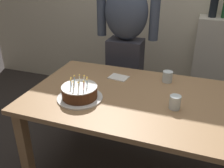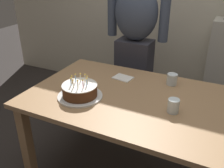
{
  "view_description": "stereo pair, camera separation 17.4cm",
  "coord_description": "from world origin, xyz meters",
  "px_view_note": "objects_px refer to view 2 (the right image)",
  "views": [
    {
      "loc": [
        0.39,
        -1.54,
        1.61
      ],
      "look_at": [
        -0.13,
        -0.07,
        0.84
      ],
      "focal_mm": 40.31,
      "sensor_mm": 36.0,
      "label": 1
    },
    {
      "loc": [
        0.55,
        -1.47,
        1.61
      ],
      "look_at": [
        -0.13,
        -0.07,
        0.84
      ],
      "focal_mm": 40.31,
      "sensor_mm": 36.0,
      "label": 2
    }
  ],
  "objects_px": {
    "birthday_cake": "(80,91)",
    "napkin_stack": "(123,78)",
    "water_glass_far": "(173,106)",
    "person_man_bearded": "(135,45)",
    "water_glass_near": "(172,79)"
  },
  "relations": [
    {
      "from": "water_glass_far",
      "to": "person_man_bearded",
      "type": "height_order",
      "value": "person_man_bearded"
    },
    {
      "from": "water_glass_far",
      "to": "person_man_bearded",
      "type": "distance_m",
      "value": 1.02
    },
    {
      "from": "napkin_stack",
      "to": "person_man_bearded",
      "type": "relative_size",
      "value": 0.09
    },
    {
      "from": "water_glass_near",
      "to": "water_glass_far",
      "type": "height_order",
      "value": "water_glass_far"
    },
    {
      "from": "water_glass_near",
      "to": "person_man_bearded",
      "type": "relative_size",
      "value": 0.05
    },
    {
      "from": "water_glass_near",
      "to": "napkin_stack",
      "type": "relative_size",
      "value": 0.57
    },
    {
      "from": "water_glass_near",
      "to": "water_glass_far",
      "type": "distance_m",
      "value": 0.41
    },
    {
      "from": "water_glass_near",
      "to": "water_glass_far",
      "type": "xyz_separation_m",
      "value": [
        0.11,
        -0.39,
        0.0
      ]
    },
    {
      "from": "birthday_cake",
      "to": "napkin_stack",
      "type": "height_order",
      "value": "birthday_cake"
    },
    {
      "from": "water_glass_far",
      "to": "napkin_stack",
      "type": "bearing_deg",
      "value": 146.19
    },
    {
      "from": "person_man_bearded",
      "to": "water_glass_near",
      "type": "bearing_deg",
      "value": 138.03
    },
    {
      "from": "water_glass_far",
      "to": "person_man_bearded",
      "type": "relative_size",
      "value": 0.06
    },
    {
      "from": "birthday_cake",
      "to": "napkin_stack",
      "type": "bearing_deg",
      "value": 70.95
    },
    {
      "from": "birthday_cake",
      "to": "water_glass_far",
      "type": "height_order",
      "value": "birthday_cake"
    },
    {
      "from": "water_glass_near",
      "to": "napkin_stack",
      "type": "bearing_deg",
      "value": -170.75
    }
  ]
}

